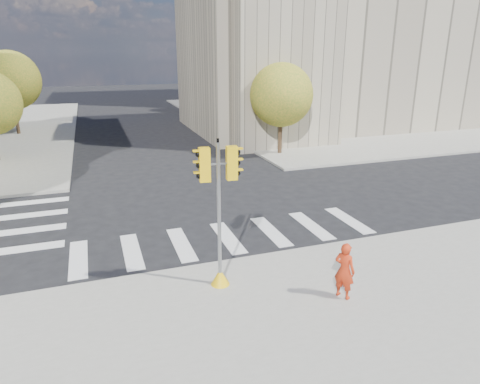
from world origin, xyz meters
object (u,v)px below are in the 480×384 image
at_px(photographer, 344,270).
at_px(lamp_far, 214,74).
at_px(lamp_near, 265,83).
at_px(traffic_signal, 219,227).

bearing_deg(photographer, lamp_far, -40.19).
xyz_separation_m(lamp_near, photographer, (-6.33, -21.27, -3.60)).
bearing_deg(photographer, traffic_signal, 29.69).
relative_size(lamp_far, traffic_signal, 1.83).
distance_m(lamp_near, photographer, 22.48).
bearing_deg(lamp_near, photographer, -106.58).
xyz_separation_m(lamp_far, traffic_signal, (-9.43, -33.46, -2.55)).
bearing_deg(traffic_signal, lamp_far, 79.03).
bearing_deg(lamp_near, lamp_far, 90.00).
bearing_deg(lamp_near, traffic_signal, -115.86).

